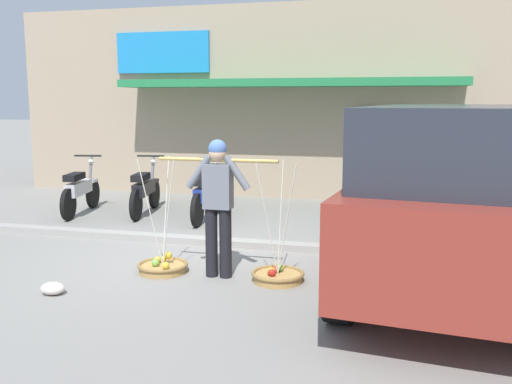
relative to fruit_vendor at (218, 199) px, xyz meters
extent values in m
plane|color=gray|center=(-0.56, 0.76, -0.98)|extent=(90.00, 90.00, 0.00)
cube|color=gray|center=(-0.56, 1.46, -0.93)|extent=(20.00, 0.24, 0.10)
cylinder|color=black|center=(0.09, 0.00, -0.55)|extent=(0.15, 0.15, 0.86)
cylinder|color=black|center=(-0.09, 0.00, -0.55)|extent=(0.15, 0.15, 0.86)
cube|color=slate|center=(0.00, 0.00, 0.15)|extent=(0.34, 0.20, 0.54)
sphere|color=#E0B78E|center=(0.00, 0.00, 0.56)|extent=(0.21, 0.21, 0.21)
sphere|color=#4C70B2|center=(0.00, 0.00, 0.61)|extent=(0.22, 0.22, 0.22)
cylinder|color=slate|center=(0.24, 0.00, 0.32)|extent=(0.34, 0.09, 0.43)
cylinder|color=slate|center=(-0.24, 0.00, 0.32)|extent=(0.34, 0.09, 0.43)
cylinder|color=tan|center=(0.00, 0.00, 0.47)|extent=(1.49, 0.05, 0.04)
cylinder|color=#B2894C|center=(0.75, 0.00, -0.93)|extent=(0.60, 0.60, 0.09)
torus|color=olive|center=(0.75, 0.00, -0.88)|extent=(0.64, 0.64, 0.05)
sphere|color=#B1201B|center=(0.71, 0.04, -0.84)|extent=(0.09, 0.09, 0.09)
sphere|color=#6DA940|center=(0.75, 0.11, -0.84)|extent=(0.09, 0.09, 0.09)
sphere|color=gold|center=(0.67, -0.06, -0.85)|extent=(0.08, 0.08, 0.08)
sphere|color=red|center=(0.70, -0.10, -0.84)|extent=(0.09, 0.09, 0.09)
sphere|color=gold|center=(0.69, -0.07, -0.84)|extent=(0.10, 0.10, 0.10)
cylinder|color=silver|center=(0.75, 0.14, -0.21)|extent=(0.01, 0.29, 1.36)
cylinder|color=silver|center=(0.63, -0.06, -0.21)|extent=(0.25, 0.15, 1.36)
cylinder|color=silver|center=(0.86, -0.06, -0.21)|extent=(0.25, 0.15, 1.36)
cylinder|color=#B2894C|center=(-0.75, 0.00, -0.93)|extent=(0.60, 0.60, 0.09)
torus|color=olive|center=(-0.75, 0.00, -0.88)|extent=(0.64, 0.64, 0.05)
sphere|color=#67A03D|center=(-0.83, -0.04, -0.84)|extent=(0.09, 0.09, 0.09)
sphere|color=gold|center=(-0.85, 0.07, -0.84)|extent=(0.09, 0.09, 0.09)
sphere|color=gold|center=(-0.64, -0.16, -0.84)|extent=(0.09, 0.09, 0.09)
sphere|color=#7ABC48|center=(-0.82, -0.07, -0.84)|extent=(0.09, 0.09, 0.09)
sphere|color=yellow|center=(-0.79, 0.12, -0.85)|extent=(0.08, 0.08, 0.08)
sphere|color=gold|center=(-0.71, 0.09, -0.78)|extent=(0.10, 0.10, 0.10)
cylinder|color=silver|center=(-0.75, 0.13, -0.21)|extent=(0.01, 0.29, 1.36)
cylinder|color=silver|center=(-0.86, -0.07, -0.21)|extent=(0.25, 0.15, 1.36)
cylinder|color=silver|center=(-0.63, -0.07, -0.21)|extent=(0.25, 0.15, 1.36)
cylinder|color=black|center=(-3.89, 3.68, -0.69)|extent=(0.18, 0.58, 0.58)
cylinder|color=black|center=(-3.67, 2.46, -0.69)|extent=(0.18, 0.58, 0.58)
cube|color=silver|center=(-3.89, 3.68, -0.43)|extent=(0.19, 0.30, 0.06)
cube|color=silver|center=(-3.76, 2.97, -0.47)|extent=(0.36, 0.92, 0.24)
cube|color=black|center=(-3.73, 2.79, -0.23)|extent=(0.32, 0.59, 0.12)
cylinder|color=slate|center=(-3.87, 3.58, -0.30)|extent=(0.11, 0.30, 0.76)
cylinder|color=black|center=(-3.86, 3.50, 0.09)|extent=(0.54, 0.13, 0.04)
sphere|color=silver|center=(-3.88, 3.66, -0.05)|extent=(0.11, 0.11, 0.11)
cylinder|color=black|center=(-2.67, 3.96, -0.69)|extent=(0.17, 0.59, 0.58)
cylinder|color=black|center=(-2.47, 2.73, -0.69)|extent=(0.17, 0.59, 0.58)
cube|color=black|center=(-2.67, 3.96, -0.43)|extent=(0.18, 0.30, 0.06)
cube|color=black|center=(-2.55, 3.25, -0.47)|extent=(0.35, 0.92, 0.24)
cube|color=black|center=(-2.52, 3.07, -0.23)|extent=(0.31, 0.59, 0.12)
cylinder|color=slate|center=(-2.65, 3.86, -0.30)|extent=(0.11, 0.30, 0.76)
cylinder|color=black|center=(-2.64, 3.78, 0.09)|extent=(0.54, 0.12, 0.04)
sphere|color=silver|center=(-2.67, 3.94, -0.05)|extent=(0.11, 0.11, 0.11)
cylinder|color=black|center=(-1.31, 3.78, -0.69)|extent=(0.12, 0.58, 0.58)
cylinder|color=black|center=(-1.23, 2.54, -0.69)|extent=(0.12, 0.58, 0.58)
cube|color=navy|center=(-1.31, 3.78, -0.43)|extent=(0.16, 0.29, 0.06)
cube|color=navy|center=(-1.26, 3.06, -0.47)|extent=(0.26, 0.91, 0.24)
cube|color=black|center=(-1.25, 2.88, -0.23)|extent=(0.26, 0.57, 0.12)
cylinder|color=slate|center=(-1.30, 3.68, -0.30)|extent=(0.08, 0.30, 0.76)
cylinder|color=black|center=(-1.30, 3.60, 0.09)|extent=(0.54, 0.07, 0.04)
sphere|color=silver|center=(-1.31, 3.76, -0.05)|extent=(0.11, 0.11, 0.11)
cube|color=maroon|center=(2.72, 0.28, -0.12)|extent=(2.41, 4.88, 0.96)
cube|color=#282D38|center=(2.71, 0.13, 0.74)|extent=(2.10, 3.83, 0.76)
cube|color=black|center=(2.99, 2.67, -0.30)|extent=(1.62, 0.28, 0.44)
cylinder|color=black|center=(1.94, 1.83, -0.60)|extent=(0.34, 0.78, 0.76)
cylinder|color=black|center=(1.62, -1.06, -0.60)|extent=(0.34, 0.78, 0.76)
cube|color=silver|center=(2.99, 2.63, -0.48)|extent=(0.44, 0.06, 0.12)
cube|color=tan|center=(-0.25, 8.25, 1.12)|extent=(13.00, 5.00, 4.20)
cube|color=#237F47|center=(-0.25, 5.25, 1.52)|extent=(7.15, 1.00, 0.16)
cube|color=#1E84D1|center=(-3.18, 5.70, 2.22)|extent=(2.20, 0.08, 0.90)
cube|color=black|center=(1.70, 5.73, 0.02)|extent=(1.10, 0.06, 2.00)
ellipsoid|color=silver|center=(-1.60, -1.09, -0.91)|extent=(0.28, 0.22, 0.14)
camera|label=1|loc=(2.16, -6.45, 1.20)|focal=39.98mm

